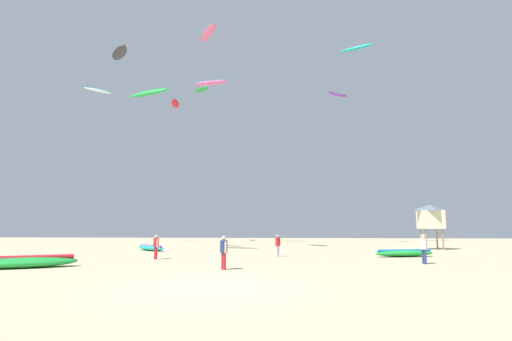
{
  "coord_description": "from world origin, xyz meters",
  "views": [
    {
      "loc": [
        2.68,
        -14.58,
        2.15
      ],
      "look_at": [
        0.0,
        21.43,
        7.12
      ],
      "focal_mm": 28.39,
      "sensor_mm": 36.0,
      "label": 1
    }
  ],
  "objects_px": {
    "kite_aloft_3": "(357,48)",
    "kite_aloft_0": "(98,91)",
    "kite_grounded_near": "(404,253)",
    "kite_aloft_7": "(211,83)",
    "person_right": "(424,247)",
    "kite_grounded_far": "(22,262)",
    "kite_aloft_6": "(208,33)",
    "kite_aloft_5": "(338,95)",
    "kite_aloft_8": "(119,53)",
    "kite_aloft_1": "(175,104)",
    "person_foreground": "(224,250)",
    "kite_aloft_4": "(202,90)",
    "lifeguard_tower": "(430,216)",
    "kite_aloft_2": "(149,93)",
    "person_left": "(277,244)",
    "person_midground": "(156,245)",
    "kite_grounded_mid": "(151,248)"
  },
  "relations": [
    {
      "from": "person_foreground",
      "to": "kite_aloft_4",
      "type": "bearing_deg",
      "value": 70.57
    },
    {
      "from": "kite_aloft_5",
      "to": "person_left",
      "type": "bearing_deg",
      "value": -109.71
    },
    {
      "from": "kite_grounded_far",
      "to": "kite_aloft_0",
      "type": "distance_m",
      "value": 35.1
    },
    {
      "from": "kite_aloft_1",
      "to": "kite_aloft_8",
      "type": "xyz_separation_m",
      "value": [
        -0.58,
        -17.52,
        -0.39
      ]
    },
    {
      "from": "person_right",
      "to": "kite_grounded_far",
      "type": "height_order",
      "value": "person_right"
    },
    {
      "from": "kite_aloft_6",
      "to": "kite_aloft_7",
      "type": "xyz_separation_m",
      "value": [
        -2.12,
        13.0,
        -0.21
      ]
    },
    {
      "from": "kite_aloft_2",
      "to": "lifeguard_tower",
      "type": "bearing_deg",
      "value": 11.92
    },
    {
      "from": "kite_aloft_8",
      "to": "kite_aloft_5",
      "type": "bearing_deg",
      "value": 31.8
    },
    {
      "from": "kite_aloft_1",
      "to": "person_midground",
      "type": "bearing_deg",
      "value": -76.1
    },
    {
      "from": "person_midground",
      "to": "kite_grounded_near",
      "type": "height_order",
      "value": "person_midground"
    },
    {
      "from": "kite_grounded_far",
      "to": "kite_aloft_8",
      "type": "xyz_separation_m",
      "value": [
        -2.12,
        15.35,
        18.3
      ]
    },
    {
      "from": "kite_aloft_3",
      "to": "kite_aloft_5",
      "type": "xyz_separation_m",
      "value": [
        -2.7,
        -0.71,
        -6.45
      ]
    },
    {
      "from": "person_right",
      "to": "kite_aloft_8",
      "type": "xyz_separation_m",
      "value": [
        -23.67,
        11.44,
        17.62
      ]
    },
    {
      "from": "kite_grounded_far",
      "to": "lifeguard_tower",
      "type": "relative_size",
      "value": 1.29
    },
    {
      "from": "person_right",
      "to": "kite_aloft_7",
      "type": "distance_m",
      "value": 36.18
    },
    {
      "from": "person_midground",
      "to": "kite_aloft_4",
      "type": "distance_m",
      "value": 25.35
    },
    {
      "from": "person_left",
      "to": "kite_aloft_4",
      "type": "distance_m",
      "value": 24.95
    },
    {
      "from": "person_right",
      "to": "kite_aloft_5",
      "type": "distance_m",
      "value": 30.84
    },
    {
      "from": "person_right",
      "to": "kite_aloft_1",
      "type": "distance_m",
      "value": 41.19
    },
    {
      "from": "kite_aloft_3",
      "to": "kite_aloft_8",
      "type": "height_order",
      "value": "kite_aloft_3"
    },
    {
      "from": "kite_aloft_3",
      "to": "kite_aloft_0",
      "type": "bearing_deg",
      "value": -176.11
    },
    {
      "from": "kite_grounded_far",
      "to": "kite_aloft_2",
      "type": "bearing_deg",
      "value": 83.13
    },
    {
      "from": "kite_grounded_near",
      "to": "kite_aloft_7",
      "type": "bearing_deg",
      "value": 132.26
    },
    {
      "from": "kite_grounded_near",
      "to": "person_right",
      "type": "bearing_deg",
      "value": -94.35
    },
    {
      "from": "person_midground",
      "to": "kite_aloft_6",
      "type": "relative_size",
      "value": 0.38
    },
    {
      "from": "person_foreground",
      "to": "kite_aloft_8",
      "type": "relative_size",
      "value": 0.47
    },
    {
      "from": "kite_grounded_near",
      "to": "kite_aloft_0",
      "type": "xyz_separation_m",
      "value": [
        -32.14,
        18.29,
        19.06
      ]
    },
    {
      "from": "kite_grounded_near",
      "to": "kite_aloft_4",
      "type": "bearing_deg",
      "value": 139.76
    },
    {
      "from": "kite_grounded_far",
      "to": "kite_aloft_6",
      "type": "height_order",
      "value": "kite_aloft_6"
    },
    {
      "from": "person_left",
      "to": "kite_aloft_6",
      "type": "xyz_separation_m",
      "value": [
        -6.74,
        7.06,
        19.73
      ]
    },
    {
      "from": "kite_grounded_far",
      "to": "kite_aloft_5",
      "type": "distance_m",
      "value": 39.99
    },
    {
      "from": "person_right",
      "to": "kite_aloft_1",
      "type": "xyz_separation_m",
      "value": [
        -23.09,
        28.96,
        18.01
      ]
    },
    {
      "from": "person_midground",
      "to": "kite_aloft_2",
      "type": "height_order",
      "value": "kite_aloft_2"
    },
    {
      "from": "person_right",
      "to": "kite_grounded_far",
      "type": "relative_size",
      "value": 0.31
    },
    {
      "from": "person_right",
      "to": "kite_aloft_0",
      "type": "height_order",
      "value": "kite_aloft_0"
    },
    {
      "from": "lifeguard_tower",
      "to": "kite_aloft_5",
      "type": "distance_m",
      "value": 19.89
    },
    {
      "from": "kite_grounded_far",
      "to": "person_left",
      "type": "bearing_deg",
      "value": 34.47
    },
    {
      "from": "kite_aloft_0",
      "to": "kite_aloft_6",
      "type": "relative_size",
      "value": 0.77
    },
    {
      "from": "kite_aloft_5",
      "to": "kite_aloft_4",
      "type": "bearing_deg",
      "value": -164.36
    },
    {
      "from": "kite_grounded_far",
      "to": "kite_aloft_1",
      "type": "bearing_deg",
      "value": 92.67
    },
    {
      "from": "person_right",
      "to": "kite_aloft_3",
      "type": "xyz_separation_m",
      "value": [
        1.44,
        26.04,
        23.98
      ]
    },
    {
      "from": "kite_grounded_mid",
      "to": "kite_grounded_near",
      "type": "bearing_deg",
      "value": -15.63
    },
    {
      "from": "lifeguard_tower",
      "to": "kite_aloft_2",
      "type": "bearing_deg",
      "value": -168.08
    },
    {
      "from": "kite_aloft_3",
      "to": "kite_grounded_mid",
      "type": "bearing_deg",
      "value": -145.05
    },
    {
      "from": "person_foreground",
      "to": "kite_grounded_near",
      "type": "relative_size",
      "value": 0.36
    },
    {
      "from": "person_left",
      "to": "person_foreground",
      "type": "bearing_deg",
      "value": 126.67
    },
    {
      "from": "person_foreground",
      "to": "kite_aloft_4",
      "type": "xyz_separation_m",
      "value": [
        -6.58,
        24.61,
        17.04
      ]
    },
    {
      "from": "kite_aloft_1",
      "to": "kite_aloft_2",
      "type": "height_order",
      "value": "kite_aloft_1"
    },
    {
      "from": "person_right",
      "to": "kite_grounded_far",
      "type": "xyz_separation_m",
      "value": [
        -21.56,
        -3.91,
        -0.68
      ]
    },
    {
      "from": "kite_grounded_far",
      "to": "kite_aloft_0",
      "type": "xyz_separation_m",
      "value": [
        -10.17,
        27.69,
        19.01
      ]
    }
  ]
}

